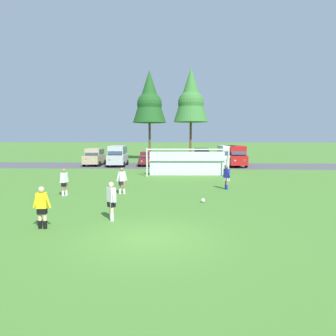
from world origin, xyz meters
name	(u,v)px	position (x,y,z in m)	size (l,w,h in m)	color
ground_plane	(169,179)	(0.00, 15.00, 0.00)	(400.00, 400.00, 0.00)	#477A2D
parking_lot_strip	(174,166)	(0.00, 27.59, 0.00)	(52.00, 8.40, 0.01)	#4C4C51
soccer_ball	(203,200)	(2.26, 5.98, 0.11)	(0.22, 0.22, 0.22)	white
soccer_goal	(187,162)	(1.55, 17.69, 1.29)	(7.49, 2.22, 2.57)	white
referee	(42,208)	(-4.23, 0.90, 0.82)	(0.74, 0.28, 1.64)	beige
player_striker_near	(111,201)	(-1.85, 2.22, 0.82)	(0.52, 0.64, 1.64)	beige
player_midfield_center	(122,181)	(-2.63, 8.32, 0.82)	(0.65, 0.51, 1.64)	#936B4C
player_defender_far	(64,182)	(-5.98, 7.53, 0.82)	(0.33, 0.71, 1.64)	#936B4C
player_winger_left	(227,177)	(4.12, 10.30, 0.82)	(0.48, 0.66, 1.64)	#936B4C
parked_car_slot_far_left	(95,157)	(-9.96, 27.46, 1.11)	(2.26, 4.66, 2.16)	tan
parked_car_slot_left	(118,155)	(-6.87, 26.87, 1.34)	(2.40, 4.90, 2.52)	#B2B2BC
parked_car_slot_center_left	(148,159)	(-3.26, 27.52, 0.88)	(2.13, 4.25, 1.72)	maroon
parked_car_slot_center	(168,159)	(-0.70, 27.60, 0.88)	(2.06, 4.21, 1.72)	navy
parked_car_slot_center_right	(201,157)	(3.48, 28.02, 1.11)	(2.29, 4.68, 2.16)	black
parked_car_slot_right	(227,155)	(6.61, 27.35, 1.34)	(2.39, 4.90, 2.52)	silver
parked_car_slot_far_right	(235,155)	(7.48, 26.95, 1.34)	(2.41, 4.91, 2.52)	red
tree_left_edge	(149,98)	(-4.22, 38.76, 9.73)	(5.30, 5.30, 14.14)	brown
tree_mid_left	(191,97)	(2.35, 37.70, 9.80)	(5.34, 5.34, 14.23)	brown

